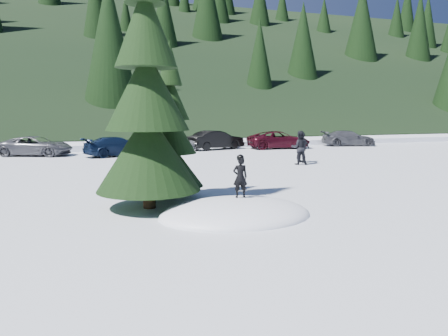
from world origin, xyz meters
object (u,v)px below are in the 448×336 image
object	(u,v)px
car_2	(36,146)
car_3	(118,146)
adult_0	(299,148)
spruce_short	(171,137)
child_skier	(240,177)
car_4	(174,142)
car_6	(279,140)
spruce_tall	(147,100)
car_7	(349,138)
adult_1	(302,148)
car_5	(216,140)

from	to	relation	value
car_2	car_3	world-z (taller)	car_2
car_3	adult_0	bearing A→B (deg)	-147.36
spruce_short	child_skier	size ratio (longest dim) A/B	4.48
car_4	car_6	bearing A→B (deg)	-91.73
spruce_tall	car_3	bearing A→B (deg)	88.39
child_skier	adult_0	bearing A→B (deg)	-119.47
spruce_tall	adult_0	xyz separation A→B (m)	(9.69, 8.29, -2.37)
spruce_tall	car_7	xyz separation A→B (m)	(19.95, 18.57, -2.67)
car_4	car_7	size ratio (longest dim) A/B	0.86
child_skier	car_3	xyz separation A→B (m)	(-1.97, 17.80, -0.44)
adult_1	car_4	distance (m)	10.97
adult_1	car_6	distance (m)	9.51
spruce_short	car_2	size ratio (longest dim) A/B	1.14
car_4	car_6	size ratio (longest dim) A/B	0.78
child_skier	adult_1	size ratio (longest dim) A/B	0.68
car_4	adult_0	bearing A→B (deg)	-153.27
adult_0	car_5	xyz separation A→B (m)	(-1.56, 10.56, -0.21)
spruce_short	car_7	bearing A→B (deg)	42.19
car_5	car_6	world-z (taller)	car_5
car_4	spruce_tall	bearing A→B (deg)	166.57
spruce_tall	adult_1	xyz separation A→B (m)	(10.31, 9.06, -2.44)
adult_1	car_2	world-z (taller)	adult_1
spruce_tall	car_4	bearing A→B (deg)	75.59
adult_0	car_3	world-z (taller)	adult_0
child_skier	adult_1	bearing A→B (deg)	-119.63
car_3	car_7	distance (m)	19.64
car_4	spruce_short	bearing A→B (deg)	168.60
car_5	car_4	bearing A→B (deg)	77.96
car_2	car_6	size ratio (longest dim) A/B	0.94
car_2	car_3	xyz separation A→B (m)	(5.15, -1.98, -0.01)
car_6	spruce_tall	bearing A→B (deg)	148.10
child_skier	car_4	size ratio (longest dim) A/B	0.31
spruce_short	car_4	xyz separation A→B (m)	(3.76, 17.12, -1.44)
spruce_short	spruce_tall	bearing A→B (deg)	-125.54
child_skier	car_2	distance (m)	21.03
spruce_short	car_5	size ratio (longest dim) A/B	1.20
car_2	car_7	size ratio (longest dim) A/B	1.04
spruce_tall	car_3	xyz separation A→B (m)	(0.45, 16.22, -2.68)
adult_1	car_5	xyz separation A→B (m)	(-2.17, 9.79, -0.15)
spruce_tall	spruce_short	distance (m)	2.11
car_7	car_4	bearing A→B (deg)	105.56
car_2	car_4	world-z (taller)	car_4
car_5	adult_0	bearing A→B (deg)	170.87
adult_0	car_6	bearing A→B (deg)	-89.36
car_2	car_4	bearing A→B (deg)	-65.70
adult_0	adult_1	size ratio (longest dim) A/B	1.07
adult_1	child_skier	bearing A→B (deg)	126.47
car_2	car_5	size ratio (longest dim) A/B	1.05
spruce_tall	adult_0	bearing A→B (deg)	40.53
spruce_short	child_skier	bearing A→B (deg)	-64.56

